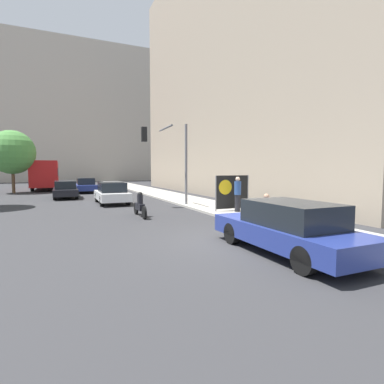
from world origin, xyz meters
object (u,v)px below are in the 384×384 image
(pedestrian_behind, at_px, (238,194))
(car_on_road_midblock, at_px, (65,189))
(seated_protester, at_px, (267,208))
(traffic_light_pole, at_px, (170,150))
(motorcycle_on_road, at_px, (140,206))
(city_bus_on_road, at_px, (46,173))
(street_tree_midblock, at_px, (12,152))
(parked_car_curbside, at_px, (288,228))
(car_on_road_distant, at_px, (86,185))
(car_on_road_nearest, at_px, (112,193))
(protest_banner, at_px, (232,192))

(pedestrian_behind, relative_size, car_on_road_midblock, 0.37)
(seated_protester, xyz_separation_m, car_on_road_midblock, (-7.07, 16.07, -0.08))
(traffic_light_pole, height_order, motorcycle_on_road, traffic_light_pole)
(car_on_road_midblock, height_order, city_bus_on_road, city_bus_on_road)
(pedestrian_behind, bearing_deg, motorcycle_on_road, 62.34)
(city_bus_on_road, height_order, street_tree_midblock, street_tree_midblock)
(parked_car_curbside, bearing_deg, car_on_road_distant, 97.90)
(traffic_light_pole, xyz_separation_m, car_on_road_midblock, (-5.71, 8.49, -2.74))
(city_bus_on_road, bearing_deg, car_on_road_nearest, -75.46)
(traffic_light_pole, height_order, car_on_road_nearest, traffic_light_pole)
(traffic_light_pole, relative_size, motorcycle_on_road, 2.21)
(parked_car_curbside, bearing_deg, protest_banner, 70.01)
(pedestrian_behind, distance_m, city_bus_on_road, 26.88)
(parked_car_curbside, bearing_deg, pedestrian_behind, 68.50)
(traffic_light_pole, xyz_separation_m, car_on_road_distant, (-3.84, 13.50, -2.72))
(pedestrian_behind, relative_size, street_tree_midblock, 0.30)
(traffic_light_pole, distance_m, city_bus_on_road, 22.27)
(pedestrian_behind, height_order, parked_car_curbside, pedestrian_behind)
(traffic_light_pole, bearing_deg, seated_protester, -79.86)
(pedestrian_behind, xyz_separation_m, car_on_road_distant, (-6.00, 17.67, -0.31))
(parked_car_curbside, xyz_separation_m, street_tree_midblock, (-9.68, 26.46, 3.14))
(seated_protester, bearing_deg, car_on_road_midblock, 105.69)
(protest_banner, relative_size, parked_car_curbside, 0.42)
(parked_car_curbside, bearing_deg, traffic_light_pole, 87.56)
(protest_banner, bearing_deg, seated_protester, -101.44)
(car_on_road_distant, distance_m, motorcycle_on_road, 16.56)
(protest_banner, bearing_deg, parked_car_curbside, -109.99)
(pedestrian_behind, distance_m, traffic_light_pole, 5.27)
(protest_banner, bearing_deg, street_tree_midblock, 122.55)
(city_bus_on_road, bearing_deg, car_on_road_midblock, -81.46)
(city_bus_on_road, distance_m, motorcycle_on_road, 24.44)
(seated_protester, xyz_separation_m, protest_banner, (0.80, 3.95, 0.33))
(seated_protester, relative_size, protest_banner, 0.60)
(pedestrian_behind, relative_size, car_on_road_distant, 0.42)
(car_on_road_distant, bearing_deg, traffic_light_pole, -74.14)
(city_bus_on_road, relative_size, motorcycle_on_road, 5.02)
(seated_protester, relative_size, street_tree_midblock, 0.20)
(car_on_road_distant, bearing_deg, pedestrian_behind, -71.25)
(protest_banner, relative_size, city_bus_on_road, 0.18)
(traffic_light_pole, xyz_separation_m, city_bus_on_road, (-7.58, 20.88, -1.63))
(pedestrian_behind, xyz_separation_m, protest_banner, (-0.01, 0.53, 0.06))
(parked_car_curbside, height_order, motorcycle_on_road, parked_car_curbside)
(protest_banner, xyz_separation_m, car_on_road_nearest, (-5.12, 6.71, -0.38))
(seated_protester, height_order, car_on_road_distant, car_on_road_distant)
(pedestrian_behind, height_order, car_on_road_nearest, pedestrian_behind)
(protest_banner, distance_m, car_on_road_midblock, 14.46)
(traffic_light_pole, xyz_separation_m, car_on_road_nearest, (-2.96, 3.08, -2.72))
(car_on_road_midblock, xyz_separation_m, city_bus_on_road, (-1.86, 12.38, 1.12))
(car_on_road_nearest, distance_m, street_tree_midblock, 14.80)
(car_on_road_midblock, bearing_deg, seated_protester, -66.25)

